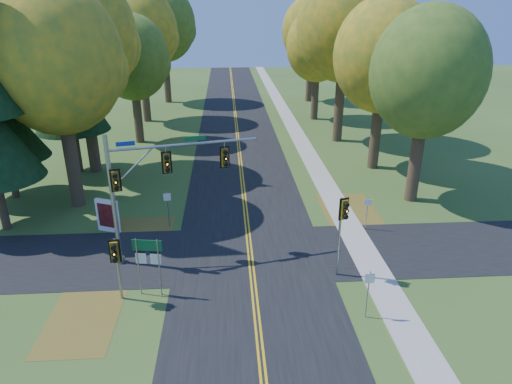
{
  "coord_description": "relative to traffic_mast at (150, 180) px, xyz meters",
  "views": [
    {
      "loc": [
        -1.11,
        -19.56,
        12.59
      ],
      "look_at": [
        0.39,
        3.05,
        3.2
      ],
      "focal_mm": 32.0,
      "sensor_mm": 36.0,
      "label": 1
    }
  ],
  "objects": [
    {
      "name": "route_sign_cluster",
      "position": [
        0.18,
        -3.34,
        -2.38
      ],
      "size": [
        1.36,
        0.25,
        2.93
      ],
      "rotation": [
        0.0,
        0.0,
        -0.15
      ],
      "color": "gray",
      "rests_on": "ground"
    },
    {
      "name": "centerline_left",
      "position": [
        4.88,
        -1.96,
        -4.41
      ],
      "size": [
        0.1,
        160.0,
        0.01
      ],
      "primitive_type": "cube",
      "color": "gold",
      "rests_on": "road_main"
    },
    {
      "name": "sidewalk_east",
      "position": [
        11.18,
        -1.96,
        -4.41
      ],
      "size": [
        1.6,
        160.0,
        0.06
      ],
      "primitive_type": "cube",
      "color": "#9E998E",
      "rests_on": "ground"
    },
    {
      "name": "tree_w_c",
      "position": [
        -4.56,
        22.51,
        3.5
      ],
      "size": [
        6.8,
        6.8,
        11.91
      ],
      "color": "#38281C",
      "rests_on": "ground"
    },
    {
      "name": "tree_e_a",
      "position": [
        16.55,
        6.81,
        4.09
      ],
      "size": [
        7.2,
        7.2,
        12.73
      ],
      "color": "#38281C",
      "rests_on": "ground"
    },
    {
      "name": "centerline_right",
      "position": [
        5.08,
        -1.96,
        -4.41
      ],
      "size": [
        0.1,
        160.0,
        0.01
      ],
      "primitive_type": "cube",
      "color": "gold",
      "rests_on": "road_main"
    },
    {
      "name": "reg_sign_w",
      "position": [
        0.24,
        3.66,
        -2.89
      ],
      "size": [
        0.43,
        0.08,
        2.27
      ],
      "rotation": [
        0.0,
        0.0,
        0.07
      ],
      "color": "gray",
      "rests_on": "ground"
    },
    {
      "name": "tree_w_b",
      "position": [
        -6.74,
        14.32,
        5.93
      ],
      "size": [
        8.6,
        8.6,
        15.38
      ],
      "color": "#38281C",
      "rests_on": "ground"
    },
    {
      "name": "ground",
      "position": [
        4.98,
        -1.96,
        -4.44
      ],
      "size": [
        160.0,
        160.0,
        0.0
      ],
      "primitive_type": "plane",
      "color": "#32521D",
      "rests_on": "ground"
    },
    {
      "name": "tree_e_d",
      "position": [
        14.24,
        30.91,
        3.8
      ],
      "size": [
        7.0,
        7.0,
        12.32
      ],
      "color": "#38281C",
      "rests_on": "ground"
    },
    {
      "name": "ped_signal_pole",
      "position": [
        -1.12,
        -3.8,
        -2.07
      ],
      "size": [
        0.5,
        0.58,
        3.18
      ],
      "rotation": [
        0.0,
        0.0,
        0.09
      ],
      "color": "gray",
      "rests_on": "ground"
    },
    {
      "name": "road_main",
      "position": [
        4.98,
        -1.96,
        -4.43
      ],
      "size": [
        8.0,
        160.0,
        0.02
      ],
      "primitive_type": "cube",
      "color": "black",
      "rests_on": "ground"
    },
    {
      "name": "leaf_patch_w_far",
      "position": [
        -2.52,
        -4.96,
        -4.43
      ],
      "size": [
        3.0,
        5.0,
        0.0
      ],
      "primitive_type": "cube",
      "color": "brown",
      "rests_on": "ground"
    },
    {
      "name": "leaf_patch_e",
      "position": [
        11.78,
        4.04,
        -4.43
      ],
      "size": [
        3.5,
        8.0,
        0.0
      ],
      "primitive_type": "cube",
      "color": "brown",
      "rests_on": "ground"
    },
    {
      "name": "info_kiosk",
      "position": [
        -3.25,
        3.28,
        -3.43
      ],
      "size": [
        1.43,
        0.76,
        2.03
      ],
      "rotation": [
        0.0,
        0.0,
        -0.4
      ],
      "color": "white",
      "rests_on": "ground"
    },
    {
      "name": "tree_e_e",
      "position": [
        15.45,
        41.62,
        4.75
      ],
      "size": [
        7.8,
        7.8,
        13.74
      ],
      "color": "#38281C",
      "rests_on": "ground"
    },
    {
      "name": "pine_c",
      "position": [
        -8.02,
        14.04,
        5.25
      ],
      "size": [
        5.6,
        5.6,
        20.56
      ],
      "color": "#38281C",
      "rests_on": "ground"
    },
    {
      "name": "road_cross",
      "position": [
        4.98,
        0.04,
        -4.43
      ],
      "size": [
        60.0,
        6.0,
        0.02
      ],
      "primitive_type": "cube",
      "color": "black",
      "rests_on": "ground"
    },
    {
      "name": "traffic_mast",
      "position": [
        0.0,
        0.0,
        0.0
      ],
      "size": [
        7.44,
        2.14,
        6.9
      ],
      "rotation": [
        0.0,
        0.0,
        0.23
      ],
      "color": "#919398",
      "rests_on": "ground"
    },
    {
      "name": "tree_e_c",
      "position": [
        14.86,
        21.73,
        6.22
      ],
      "size": [
        8.8,
        8.8,
        15.79
      ],
      "color": "#38281C",
      "rests_on": "ground"
    },
    {
      "name": "leaf_patch_w_near",
      "position": [
        -1.52,
        2.04,
        -4.43
      ],
      "size": [
        4.0,
        6.0,
        0.0
      ],
      "primitive_type": "cube",
      "color": "brown",
      "rests_on": "ground"
    },
    {
      "name": "east_signal_pole",
      "position": [
        9.23,
        -2.46,
        -1.2
      ],
      "size": [
        0.48,
        0.57,
        4.27
      ],
      "rotation": [
        0.0,
        0.0,
        0.3
      ],
      "color": "gray",
      "rests_on": "ground"
    },
    {
      "name": "tree_w_a",
      "position": [
        -6.15,
        7.42,
        5.05
      ],
      "size": [
        8.0,
        8.0,
        14.15
      ],
      "color": "#38281C",
      "rests_on": "ground"
    },
    {
      "name": "tree_w_d",
      "position": [
        -5.15,
        31.22,
        5.34
      ],
      "size": [
        8.2,
        8.2,
        14.56
      ],
      "color": "#38281C",
      "rests_on": "ground"
    },
    {
      "name": "reg_sign_e_north",
      "position": [
        12.06,
        2.49,
        -3.03
      ],
      "size": [
        0.38,
        0.13,
        2.06
      ],
      "rotation": [
        0.0,
        0.0,
        -0.28
      ],
      "color": "gray",
      "rests_on": "ground"
    },
    {
      "name": "tree_e_b",
      "position": [
        15.95,
        13.61,
        4.46
      ],
      "size": [
        7.6,
        7.6,
        13.33
      ],
      "color": "#38281C",
      "rests_on": "ground"
    },
    {
      "name": "reg_sign_e_south",
      "position": [
        9.68,
        -5.68,
        -2.87
      ],
      "size": [
        0.44,
        0.07,
        2.3
      ],
      "rotation": [
        0.0,
        0.0,
        0.03
      ],
      "color": "gray",
      "rests_on": "ground"
    },
    {
      "name": "tree_w_e",
      "position": [
        -3.94,
        42.12,
        5.63
      ],
      "size": [
        8.4,
        8.4,
        14.97
      ],
      "color": "#38281C",
      "rests_on": "ground"
    }
  ]
}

